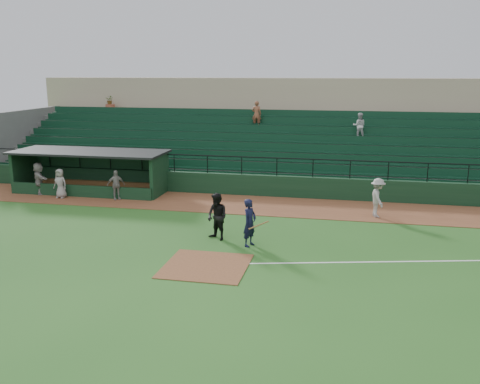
# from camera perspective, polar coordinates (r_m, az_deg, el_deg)

# --- Properties ---
(ground) EXTENTS (90.00, 90.00, 0.00)m
(ground) POSITION_cam_1_polar(r_m,az_deg,el_deg) (19.98, -2.99, -7.11)
(ground) COLOR #24571C
(ground) RESTS_ON ground
(warning_track) EXTENTS (40.00, 4.00, 0.03)m
(warning_track) POSITION_cam_1_polar(r_m,az_deg,el_deg) (27.43, 1.29, -1.43)
(warning_track) COLOR brown
(warning_track) RESTS_ON ground
(home_plate_dirt) EXTENTS (3.00, 3.00, 0.03)m
(home_plate_dirt) POSITION_cam_1_polar(r_m,az_deg,el_deg) (19.07, -3.76, -8.08)
(home_plate_dirt) COLOR brown
(home_plate_dirt) RESTS_ON ground
(foul_line) EXTENTS (17.49, 4.44, 0.01)m
(foul_line) POSITION_cam_1_polar(r_m,az_deg,el_deg) (20.73, 20.02, -7.14)
(foul_line) COLOR white
(foul_line) RESTS_ON ground
(stadium_structure) EXTENTS (38.00, 13.08, 6.40)m
(stadium_structure) POSITION_cam_1_polar(r_m,az_deg,el_deg) (35.20, 3.87, 5.58)
(stadium_structure) COLOR black
(stadium_structure) RESTS_ON ground
(dugout) EXTENTS (8.90, 3.20, 2.42)m
(dugout) POSITION_cam_1_polar(r_m,az_deg,el_deg) (31.78, -15.71, 2.53)
(dugout) COLOR black
(dugout) RESTS_ON ground
(batter_at_plate) EXTENTS (1.14, 0.83, 1.94)m
(batter_at_plate) POSITION_cam_1_polar(r_m,az_deg,el_deg) (20.89, 1.07, -3.38)
(batter_at_plate) COLOR black
(batter_at_plate) RESTS_ON ground
(umpire) EXTENTS (1.21, 1.14, 1.97)m
(umpire) POSITION_cam_1_polar(r_m,az_deg,el_deg) (21.69, -2.51, -2.72)
(umpire) COLOR black
(umpire) RESTS_ON ground
(runner) EXTENTS (0.96, 1.35, 1.89)m
(runner) POSITION_cam_1_polar(r_m,az_deg,el_deg) (25.80, 14.86, -0.61)
(runner) COLOR gray
(runner) RESTS_ON warning_track
(dugout_player_a) EXTENTS (1.01, 0.87, 1.63)m
(dugout_player_a) POSITION_cam_1_polar(r_m,az_deg,el_deg) (29.16, -13.45, 0.76)
(dugout_player_a) COLOR gray
(dugout_player_a) RESTS_ON warning_track
(dugout_player_b) EXTENTS (0.85, 0.60, 1.63)m
(dugout_player_b) POSITION_cam_1_polar(r_m,az_deg,el_deg) (30.43, -19.10, 0.90)
(dugout_player_b) COLOR #99948F
(dugout_player_b) RESTS_ON warning_track
(dugout_player_c) EXTENTS (1.60, 1.56, 1.83)m
(dugout_player_c) POSITION_cam_1_polar(r_m,az_deg,el_deg) (31.72, -21.18, 1.40)
(dugout_player_c) COLOR gray
(dugout_player_c) RESTS_ON warning_track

